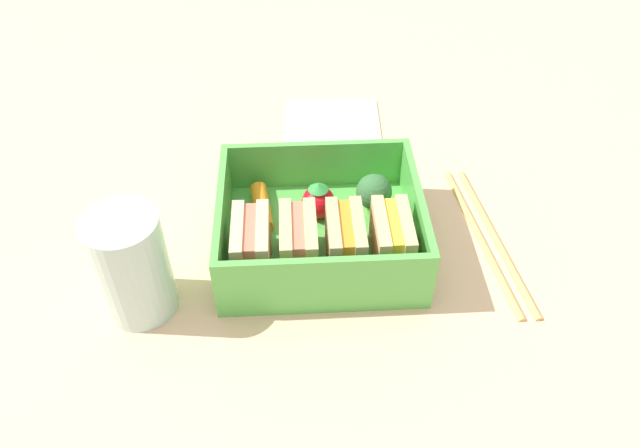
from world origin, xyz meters
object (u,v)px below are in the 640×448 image
(sandwich_center_right, at_px, (252,245))
(chopstick_pair, at_px, (489,237))
(drinking_glass, at_px, (132,266))
(carrot_stick_far_left, at_px, (262,207))
(broccoli_floret, at_px, (374,193))
(sandwich_center_left, at_px, (345,241))
(sandwich_center, at_px, (299,243))
(strawberry_far_left, at_px, (317,201))
(folded_napkin, at_px, (333,121))
(sandwich_left, at_px, (392,240))

(sandwich_center_right, xyz_separation_m, chopstick_pair, (-0.21, -0.03, -0.03))
(chopstick_pair, xyz_separation_m, drinking_glass, (0.30, 0.06, 0.04))
(carrot_stick_far_left, xyz_separation_m, drinking_glass, (0.09, 0.09, 0.03))
(broccoli_floret, height_order, carrot_stick_far_left, broccoli_floret)
(drinking_glass, bearing_deg, sandwich_center_left, -170.32)
(carrot_stick_far_left, bearing_deg, broccoli_floret, 177.75)
(sandwich_center, xyz_separation_m, chopstick_pair, (-0.17, -0.03, -0.03))
(strawberry_far_left, relative_size, chopstick_pair, 0.19)
(sandwich_center_left, distance_m, drinking_glass, 0.17)
(sandwich_center_right, distance_m, folded_napkin, 0.23)
(sandwich_center_left, bearing_deg, sandwich_center_right, 0.00)
(sandwich_center_left, distance_m, sandwich_center, 0.04)
(sandwich_left, relative_size, drinking_glass, 0.63)
(sandwich_center_left, relative_size, carrot_stick_far_left, 1.10)
(sandwich_left, relative_size, broccoli_floret, 1.45)
(sandwich_left, height_order, folded_napkin, sandwich_left)
(sandwich_center_right, height_order, folded_napkin, sandwich_center_right)
(sandwich_left, distance_m, strawberry_far_left, 0.08)
(chopstick_pair, bearing_deg, carrot_stick_far_left, -9.16)
(sandwich_center_left, bearing_deg, drinking_glass, 9.68)
(broccoli_floret, distance_m, folded_napkin, 0.16)
(sandwich_center, height_order, folded_napkin, sandwich_center)
(sandwich_center, distance_m, chopstick_pair, 0.17)
(broccoli_floret, bearing_deg, sandwich_left, 97.86)
(sandwich_center_right, xyz_separation_m, strawberry_far_left, (-0.06, -0.06, -0.01))
(sandwich_center_right, bearing_deg, strawberry_far_left, -134.29)
(strawberry_far_left, height_order, drinking_glass, drinking_glass)
(sandwich_center, xyz_separation_m, carrot_stick_far_left, (0.03, -0.06, -0.02))
(sandwich_center_left, height_order, folded_napkin, sandwich_center_left)
(chopstick_pair, xyz_separation_m, folded_napkin, (0.13, -0.19, -0.00))
(strawberry_far_left, height_order, chopstick_pair, strawberry_far_left)
(sandwich_left, height_order, carrot_stick_far_left, sandwich_left)
(sandwich_center_right, bearing_deg, broccoli_floret, -151.55)
(strawberry_far_left, distance_m, chopstick_pair, 0.16)
(strawberry_far_left, bearing_deg, carrot_stick_far_left, -4.38)
(sandwich_center, bearing_deg, sandwich_center_right, 0.00)
(sandwich_center_left, bearing_deg, broccoli_floret, -117.62)
(sandwich_left, xyz_separation_m, chopstick_pair, (-0.09, -0.03, -0.03))
(sandwich_center, xyz_separation_m, strawberry_far_left, (-0.02, -0.06, -0.01))
(sandwich_left, bearing_deg, chopstick_pair, -162.81)
(sandwich_center_right, relative_size, strawberry_far_left, 1.64)
(sandwich_center_left, distance_m, carrot_stick_far_left, 0.09)
(sandwich_center_left, bearing_deg, folded_napkin, -91.38)
(sandwich_center_left, relative_size, sandwich_center_right, 1.00)
(drinking_glass, distance_m, folded_napkin, 0.30)
(sandwich_center, height_order, carrot_stick_far_left, sandwich_center)
(sandwich_left, relative_size, carrot_stick_far_left, 1.10)
(sandwich_center_right, bearing_deg, drinking_glass, 17.56)
(sandwich_left, bearing_deg, folded_napkin, -81.43)
(sandwich_left, bearing_deg, strawberry_far_left, -44.86)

